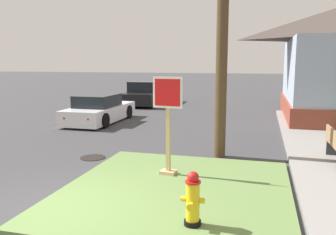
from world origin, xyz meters
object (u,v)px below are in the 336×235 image
(manhole_cover, at_px, (93,158))
(stop_sign, at_px, (168,128))
(fire_hydrant, at_px, (193,200))
(pickup_truck_black, at_px, (147,95))
(parked_sedan_white, at_px, (99,110))

(manhole_cover, bearing_deg, stop_sign, -23.35)
(fire_hydrant, distance_m, manhole_cover, 5.00)
(fire_hydrant, height_order, manhole_cover, fire_hydrant)
(pickup_truck_black, bearing_deg, manhole_cover, -78.39)
(fire_hydrant, height_order, stop_sign, stop_sign)
(parked_sedan_white, bearing_deg, fire_hydrant, -56.24)
(fire_hydrant, relative_size, pickup_truck_black, 0.17)
(fire_hydrant, height_order, parked_sedan_white, parked_sedan_white)
(fire_hydrant, bearing_deg, stop_sign, 113.65)
(fire_hydrant, distance_m, pickup_truck_black, 17.14)
(pickup_truck_black, bearing_deg, fire_hydrant, -69.08)
(parked_sedan_white, relative_size, pickup_truck_black, 0.82)
(fire_hydrant, relative_size, manhole_cover, 1.28)
(manhole_cover, distance_m, parked_sedan_white, 6.08)
(pickup_truck_black, bearing_deg, parked_sedan_white, -89.24)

